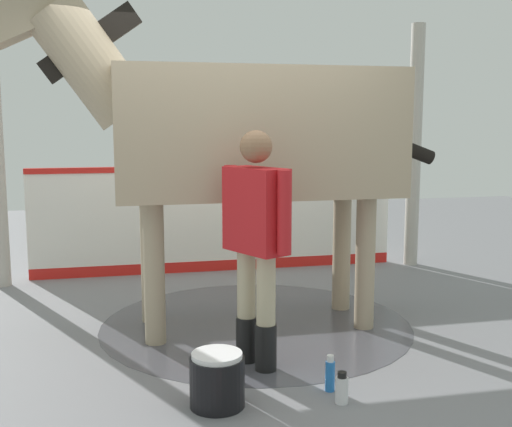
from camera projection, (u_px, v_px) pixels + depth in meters
ground_plane at (229, 338)px, 4.98m from camera, size 16.00×16.00×0.02m
wet_patch at (256, 324)px, 5.29m from camera, size 2.59×2.59×0.00m
barrier_wall at (218, 222)px, 7.14m from camera, size 4.13×0.12×1.20m
roof_post_far at (414, 147)px, 7.32m from camera, size 0.16×0.16×2.80m
horse at (241, 131)px, 5.03m from camera, size 3.65×1.02×2.78m
handler at (256, 233)px, 4.26m from camera, size 0.41×0.60×1.63m
wash_bucket at (217, 380)px, 3.74m from camera, size 0.33×0.33×0.33m
bottle_shampoo at (342, 389)px, 3.79m from camera, size 0.08×0.08×0.20m
bottle_spray at (330, 375)px, 3.96m from camera, size 0.06×0.06×0.23m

